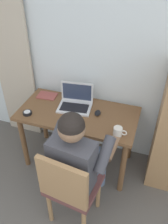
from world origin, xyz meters
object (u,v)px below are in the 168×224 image
Objects in this scene: desk at (78,121)px; coffee_mug at (118,132)px; computer_mouse at (98,113)px; notebook_pad at (47,96)px; laptop at (75,102)px; person_seated at (79,156)px; chair at (70,187)px; desk_clock at (27,113)px.

coffee_mug reaches higher than desk.
computer_mouse is 0.65m from notebook_pad.
laptop reaches higher than notebook_pad.
laptop reaches higher than coffee_mug.
coffee_mug is at bearing 50.58° from person_seated.
chair is 2.40× the size of laptop.
laptop reaches higher than computer_mouse.
desk_clock is 0.93m from coffee_mug.
computer_mouse is at bearing 88.84° from chair.
person_seated is at bearing -52.04° from notebook_pad.
coffee_mug is at bearing -51.04° from computer_mouse.
notebook_pad is 1.75× the size of coffee_mug.
notebook_pad is at bearing 83.42° from desk_clock.
laptop is (-0.25, 0.81, 0.27)m from chair.
person_seated is 0.76m from desk_clock.
chair is at bearing -73.11° from laptop.
computer_mouse is at bearing -13.31° from laptop.
chair is 0.87m from desk_clock.
desk_clock is 0.43× the size of notebook_pad.
desk is at bearing -57.94° from laptop.
computer_mouse is at bearing 18.57° from desk_clock.
desk is 3.29× the size of laptop.
chair is at bearing -75.46° from desk.
desk is 10.11× the size of coffee_mug.
coffee_mug is (0.93, -0.03, 0.03)m from desk_clock.
person_seated is at bearing -96.41° from computer_mouse.
coffee_mug is (0.26, 0.31, 0.09)m from person_seated.
desk is 13.48× the size of desk_clock.
chair is at bearing -97.98° from computer_mouse.
chair is 0.89m from laptop.
computer_mouse is (0.20, 0.04, 0.12)m from desk.
coffee_mug is (0.26, -0.25, 0.03)m from computer_mouse.
coffee_mug is (0.89, -0.39, 0.04)m from notebook_pad.
person_seated is at bearing -26.50° from desk_clock.
desk is at bearing -176.60° from computer_mouse.
coffee_mug is at bearing -25.29° from desk.
person_seated is 5.73× the size of notebook_pad.
person_seated is 0.41m from coffee_mug.
coffee_mug is (0.52, -0.31, -0.00)m from laptop.
person_seated reaches higher than desk_clock.
notebook_pad is 0.97m from coffee_mug.
chair reaches higher than computer_mouse.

